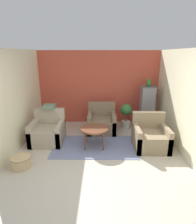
# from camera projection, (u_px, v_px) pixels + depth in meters

# --- Properties ---
(ground_plane) EXTENTS (20.00, 20.00, 0.00)m
(ground_plane) POSITION_uv_depth(u_px,v_px,m) (97.00, 178.00, 3.71)
(ground_plane) COLOR beige
(ground_plane) RESTS_ON ground
(wall_back_accent) EXTENTS (4.20, 0.06, 2.48)m
(wall_back_accent) POSITION_uv_depth(u_px,v_px,m) (99.00, 88.00, 6.48)
(wall_back_accent) COLOR #C64C38
(wall_back_accent) RESTS_ON ground_plane
(wall_left) EXTENTS (0.06, 3.25, 2.48)m
(wall_left) POSITION_uv_depth(u_px,v_px,m) (20.00, 98.00, 4.93)
(wall_left) COLOR beige
(wall_left) RESTS_ON ground_plane
(wall_right) EXTENTS (0.06, 3.25, 2.48)m
(wall_right) POSITION_uv_depth(u_px,v_px,m) (177.00, 99.00, 4.88)
(wall_right) COLOR beige
(wall_right) RESTS_ON ground_plane
(area_rug) EXTENTS (2.17, 1.32, 0.01)m
(area_rug) POSITION_uv_depth(u_px,v_px,m) (94.00, 146.00, 4.98)
(area_rug) COLOR slate
(area_rug) RESTS_ON ground_plane
(coffee_table) EXTENTS (0.74, 0.74, 0.53)m
(coffee_table) POSITION_uv_depth(u_px,v_px,m) (94.00, 130.00, 4.84)
(coffee_table) COLOR brown
(coffee_table) RESTS_ON ground_plane
(armchair_left) EXTENTS (0.86, 0.86, 0.88)m
(armchair_left) POSITION_uv_depth(u_px,v_px,m) (48.00, 132.00, 5.17)
(armchair_left) COLOR tan
(armchair_left) RESTS_ON ground_plane
(armchair_right) EXTENTS (0.86, 0.86, 0.88)m
(armchair_right) POSITION_uv_depth(u_px,v_px,m) (150.00, 137.00, 4.86)
(armchair_right) COLOR #8E7A5B
(armchair_right) RESTS_ON ground_plane
(armchair_middle) EXTENTS (0.86, 0.86, 0.88)m
(armchair_middle) POSITION_uv_depth(u_px,v_px,m) (102.00, 123.00, 5.90)
(armchair_middle) COLOR #7A664C
(armchair_middle) RESTS_ON ground_plane
(birdcage) EXTENTS (0.59, 0.59, 1.38)m
(birdcage) POSITION_uv_depth(u_px,v_px,m) (147.00, 108.00, 6.14)
(birdcage) COLOR #555559
(birdcage) RESTS_ON ground_plane
(parrot) EXTENTS (0.11, 0.20, 0.25)m
(parrot) POSITION_uv_depth(u_px,v_px,m) (149.00, 83.00, 5.89)
(parrot) COLOR #1E842D
(parrot) RESTS_ON birdcage
(potted_plant) EXTENTS (0.39, 0.35, 0.81)m
(potted_plant) POSITION_uv_depth(u_px,v_px,m) (126.00, 114.00, 6.13)
(potted_plant) COLOR beige
(potted_plant) RESTS_ON ground_plane
(wicker_basket) EXTENTS (0.44, 0.44, 0.25)m
(wicker_basket) POSITION_uv_depth(u_px,v_px,m) (21.00, 161.00, 4.04)
(wicker_basket) COLOR tan
(wicker_basket) RESTS_ON ground_plane
(throw_pillow) EXTENTS (0.34, 0.34, 0.10)m
(throw_pillow) POSITION_uv_depth(u_px,v_px,m) (49.00, 107.00, 5.29)
(throw_pillow) COLOR slate
(throw_pillow) RESTS_ON armchair_left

